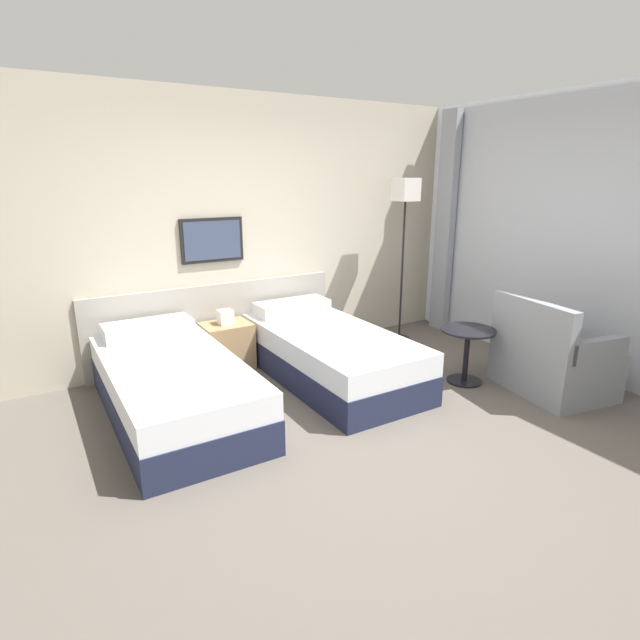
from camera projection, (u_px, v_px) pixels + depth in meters
The scene contains 9 objects.
ground_plane at pixel (368, 435), 3.81m from camera, with size 16.00×16.00×0.00m, color #5B544C.
wall_headboard at pixel (246, 235), 5.20m from camera, with size 10.00×0.10×2.70m.
wall_window at pixel (598, 238), 4.64m from camera, with size 0.21×4.63×2.70m.
bed_near_door at pixel (173, 387), 4.06m from camera, with size 0.98×2.02×0.61m.
bed_near_window at pixel (329, 354), 4.81m from camera, with size 0.98×2.02×0.61m.
nightstand at pixel (227, 345), 5.06m from camera, with size 0.47×0.39×0.61m.
floor_lamp at pixel (405, 205), 5.60m from camera, with size 0.24×0.24×1.87m.
side_table at pixel (467, 345), 4.68m from camera, with size 0.51×0.51×0.53m.
armchair at pixel (551, 361), 4.51m from camera, with size 0.86×1.01×0.88m.
Camera 1 is at (-2.08, -2.73, 1.91)m, focal length 28.00 mm.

